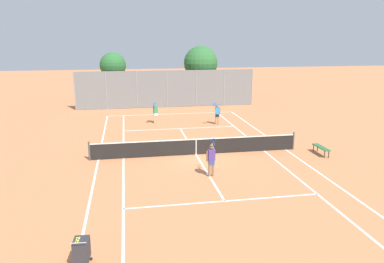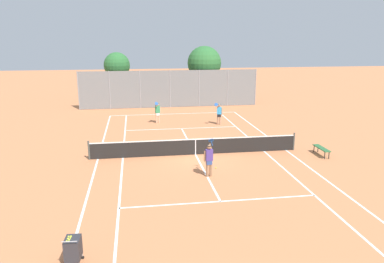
{
  "view_description": "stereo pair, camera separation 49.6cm",
  "coord_description": "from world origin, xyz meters",
  "px_view_note": "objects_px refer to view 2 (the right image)",
  "views": [
    {
      "loc": [
        -3.82,
        -20.22,
        6.6
      ],
      "look_at": [
        0.03,
        1.5,
        1.0
      ],
      "focal_mm": 35.0,
      "sensor_mm": 36.0,
      "label": 1
    },
    {
      "loc": [
        -3.33,
        -20.3,
        6.6
      ],
      "look_at": [
        0.03,
        1.5,
        1.0
      ],
      "focal_mm": 35.0,
      "sensor_mm": 36.0,
      "label": 2
    }
  ],
  "objects_px": {
    "player_near_side": "(209,158)",
    "tree_behind_left": "(116,66)",
    "courtside_bench": "(322,149)",
    "tree_behind_right": "(204,64)",
    "loose_tennis_ball_1": "(216,168)",
    "player_far_left": "(158,112)",
    "player_far_right": "(219,113)",
    "loose_tennis_ball_0": "(186,148)",
    "tennis_net": "(196,146)",
    "ball_cart": "(73,248)"
  },
  "relations": [
    {
      "from": "loose_tennis_ball_1",
      "to": "tennis_net",
      "type": "bearing_deg",
      "value": 104.89
    },
    {
      "from": "ball_cart",
      "to": "tree_behind_left",
      "type": "bearing_deg",
      "value": 89.58
    },
    {
      "from": "tree_behind_left",
      "to": "tree_behind_right",
      "type": "relative_size",
      "value": 0.89
    },
    {
      "from": "player_far_right",
      "to": "loose_tennis_ball_0",
      "type": "distance_m",
      "value": 6.89
    },
    {
      "from": "loose_tennis_ball_0",
      "to": "loose_tennis_ball_1",
      "type": "height_order",
      "value": "same"
    },
    {
      "from": "loose_tennis_ball_1",
      "to": "courtside_bench",
      "type": "bearing_deg",
      "value": 10.72
    },
    {
      "from": "ball_cart",
      "to": "player_far_right",
      "type": "xyz_separation_m",
      "value": [
        8.33,
        17.26,
        0.4
      ]
    },
    {
      "from": "ball_cart",
      "to": "loose_tennis_ball_0",
      "type": "relative_size",
      "value": 14.58
    },
    {
      "from": "tree_behind_left",
      "to": "loose_tennis_ball_0",
      "type": "bearing_deg",
      "value": -74.97
    },
    {
      "from": "player_near_side",
      "to": "tree_behind_left",
      "type": "height_order",
      "value": "tree_behind_left"
    },
    {
      "from": "courtside_bench",
      "to": "tree_behind_right",
      "type": "bearing_deg",
      "value": 100.16
    },
    {
      "from": "loose_tennis_ball_0",
      "to": "tree_behind_left",
      "type": "bearing_deg",
      "value": 105.03
    },
    {
      "from": "tennis_net",
      "to": "tree_behind_right",
      "type": "height_order",
      "value": "tree_behind_right"
    },
    {
      "from": "loose_tennis_ball_1",
      "to": "courtside_bench",
      "type": "height_order",
      "value": "courtside_bench"
    },
    {
      "from": "tree_behind_right",
      "to": "player_far_right",
      "type": "bearing_deg",
      "value": -94.07
    },
    {
      "from": "player_far_left",
      "to": "loose_tennis_ball_0",
      "type": "relative_size",
      "value": 26.88
    },
    {
      "from": "tree_behind_right",
      "to": "loose_tennis_ball_1",
      "type": "bearing_deg",
      "value": -98.82
    },
    {
      "from": "ball_cart",
      "to": "player_far_right",
      "type": "distance_m",
      "value": 19.17
    },
    {
      "from": "loose_tennis_ball_1",
      "to": "tree_behind_right",
      "type": "relative_size",
      "value": 0.01
    },
    {
      "from": "ball_cart",
      "to": "player_far_left",
      "type": "height_order",
      "value": "player_far_left"
    },
    {
      "from": "player_near_side",
      "to": "tree_behind_right",
      "type": "xyz_separation_m",
      "value": [
        3.65,
        20.9,
        2.97
      ]
    },
    {
      "from": "loose_tennis_ball_0",
      "to": "tree_behind_right",
      "type": "xyz_separation_m",
      "value": [
        4.11,
        16.09,
        3.86
      ]
    },
    {
      "from": "player_far_left",
      "to": "loose_tennis_ball_0",
      "type": "distance_m",
      "value": 7.32
    },
    {
      "from": "player_near_side",
      "to": "tennis_net",
      "type": "bearing_deg",
      "value": 91.42
    },
    {
      "from": "player_near_side",
      "to": "tree_behind_left",
      "type": "xyz_separation_m",
      "value": [
        -5.19,
        22.42,
        2.78
      ]
    },
    {
      "from": "player_far_right",
      "to": "tree_behind_right",
      "type": "distance_m",
      "value": 10.6
    },
    {
      "from": "tennis_net",
      "to": "player_near_side",
      "type": "height_order",
      "value": "player_near_side"
    },
    {
      "from": "courtside_bench",
      "to": "tree_behind_right",
      "type": "height_order",
      "value": "tree_behind_right"
    },
    {
      "from": "player_far_right",
      "to": "tree_behind_right",
      "type": "relative_size",
      "value": 0.31
    },
    {
      "from": "tennis_net",
      "to": "loose_tennis_ball_1",
      "type": "bearing_deg",
      "value": -75.11
    },
    {
      "from": "tennis_net",
      "to": "tree_behind_right",
      "type": "xyz_separation_m",
      "value": [
        3.74,
        17.4,
        3.39
      ]
    },
    {
      "from": "loose_tennis_ball_0",
      "to": "tennis_net",
      "type": "bearing_deg",
      "value": -74.08
    },
    {
      "from": "tennis_net",
      "to": "courtside_bench",
      "type": "bearing_deg",
      "value": -10.02
    },
    {
      "from": "tennis_net",
      "to": "player_far_right",
      "type": "relative_size",
      "value": 6.76
    },
    {
      "from": "tennis_net",
      "to": "loose_tennis_ball_0",
      "type": "xyz_separation_m",
      "value": [
        -0.37,
        1.3,
        -0.48
      ]
    },
    {
      "from": "ball_cart",
      "to": "tennis_net",
      "type": "bearing_deg",
      "value": 62.06
    },
    {
      "from": "player_far_left",
      "to": "tree_behind_left",
      "type": "relative_size",
      "value": 0.35
    },
    {
      "from": "ball_cart",
      "to": "tree_behind_right",
      "type": "xyz_separation_m",
      "value": [
        9.05,
        27.41,
        3.36
      ]
    },
    {
      "from": "ball_cart",
      "to": "courtside_bench",
      "type": "relative_size",
      "value": 0.64
    },
    {
      "from": "courtside_bench",
      "to": "tree_behind_left",
      "type": "height_order",
      "value": "tree_behind_left"
    },
    {
      "from": "loose_tennis_ball_0",
      "to": "tree_behind_right",
      "type": "bearing_deg",
      "value": 75.67
    },
    {
      "from": "ball_cart",
      "to": "loose_tennis_ball_1",
      "type": "bearing_deg",
      "value": 51.67
    },
    {
      "from": "player_far_right",
      "to": "loose_tennis_ball_1",
      "type": "height_order",
      "value": "player_far_right"
    },
    {
      "from": "player_far_left",
      "to": "courtside_bench",
      "type": "relative_size",
      "value": 1.18
    },
    {
      "from": "player_far_left",
      "to": "loose_tennis_ball_1",
      "type": "distance_m",
      "value": 11.2
    },
    {
      "from": "player_near_side",
      "to": "tree_behind_right",
      "type": "relative_size",
      "value": 0.31
    },
    {
      "from": "loose_tennis_ball_0",
      "to": "loose_tennis_ball_1",
      "type": "xyz_separation_m",
      "value": [
        1.03,
        -3.77,
        0.0
      ]
    },
    {
      "from": "tennis_net",
      "to": "loose_tennis_ball_0",
      "type": "relative_size",
      "value": 181.82
    },
    {
      "from": "ball_cart",
      "to": "tree_behind_right",
      "type": "bearing_deg",
      "value": 71.73
    },
    {
      "from": "ball_cart",
      "to": "loose_tennis_ball_0",
      "type": "xyz_separation_m",
      "value": [
        4.94,
        11.32,
        -0.5
      ]
    }
  ]
}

